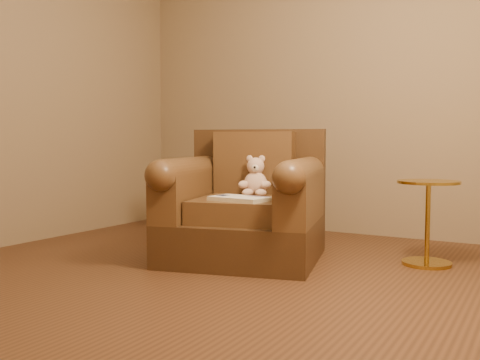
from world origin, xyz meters
The scene contains 5 objects.
floor centered at (0.00, 0.00, 0.00)m, with size 4.00×4.00×0.00m, color #56331D.
armchair centered at (-0.14, 0.60, 0.36)m, with size 1.24×1.21×0.93m.
teddy_bear centered at (-0.11, 0.70, 0.56)m, with size 0.22×0.25×0.30m.
guidebook centered at (-0.03, 0.33, 0.46)m, with size 0.39×0.26×0.03m.
side_table centered at (1.04, 1.03, 0.31)m, with size 0.41×0.41×0.57m.
Camera 1 is at (1.73, -2.70, 0.83)m, focal length 40.00 mm.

